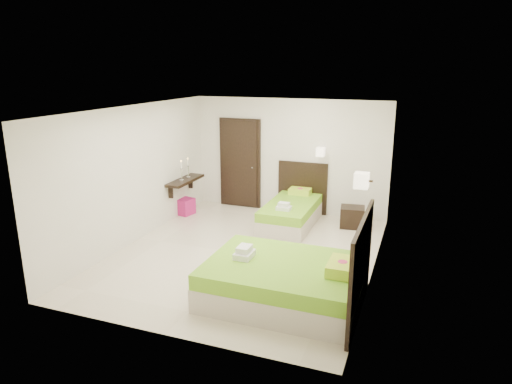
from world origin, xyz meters
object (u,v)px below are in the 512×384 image
(bed_single, at_px, (292,211))
(bed_double, at_px, (289,280))
(ottoman, at_px, (185,206))
(nightstand, at_px, (352,217))

(bed_single, distance_m, bed_double, 3.35)
(bed_single, distance_m, ottoman, 2.51)
(bed_double, distance_m, nightstand, 3.52)
(nightstand, bearing_deg, bed_double, -103.73)
(bed_single, bearing_deg, bed_double, -74.76)
(bed_double, distance_m, ottoman, 4.54)
(bed_single, height_order, bed_double, bed_double)
(ottoman, bearing_deg, bed_double, -41.84)
(nightstand, relative_size, ottoman, 1.34)
(bed_double, relative_size, nightstand, 4.49)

